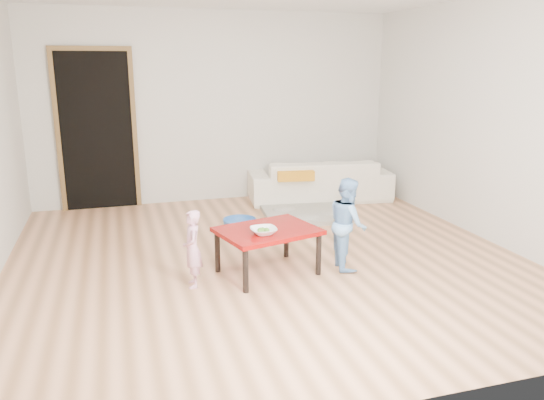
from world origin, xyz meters
name	(u,v)px	position (x,y,z in m)	size (l,w,h in m)	color
floor	(266,257)	(0.00, 0.00, 0.00)	(5.00, 5.00, 0.01)	#9D6A43
back_wall	(216,108)	(0.00, 2.50, 1.30)	(5.00, 0.02, 2.60)	beige
right_wall	(488,121)	(2.50, 0.00, 1.30)	(0.02, 5.00, 2.60)	beige
doorway	(97,132)	(-1.60, 2.48, 1.02)	(1.02, 0.08, 2.11)	brown
sofa	(319,179)	(1.38, 2.05, 0.29)	(1.99, 0.78, 0.58)	white
cushion	(294,174)	(0.92, 1.83, 0.45)	(0.49, 0.43, 0.13)	orange
red_table	(268,251)	(-0.10, -0.39, 0.22)	(0.87, 0.65, 0.43)	maroon
bowl	(264,231)	(-0.18, -0.53, 0.46)	(0.23, 0.23, 0.06)	white
broccoli	(264,231)	(-0.18, -0.53, 0.46)	(0.12, 0.12, 0.06)	#2D5919
child_pink	(192,249)	(-0.81, -0.49, 0.34)	(0.25, 0.16, 0.69)	pink
child_blue	(348,223)	(0.67, -0.46, 0.44)	(0.42, 0.33, 0.87)	#5FA7DE
basin	(240,224)	(-0.04, 1.00, 0.06)	(0.39, 0.39, 0.12)	#2E64AE
blanket	(308,214)	(0.92, 1.28, 0.03)	(1.09, 0.91, 0.05)	#AEAA9A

